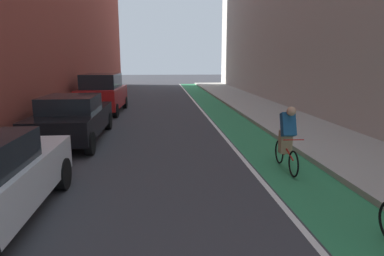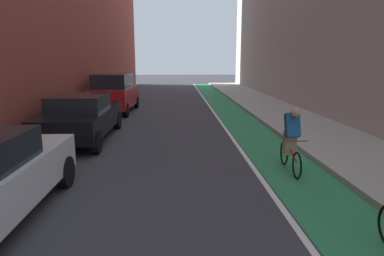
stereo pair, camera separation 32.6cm
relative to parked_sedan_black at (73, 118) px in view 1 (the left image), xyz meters
name	(u,v)px [view 1 (the left image)]	position (x,y,z in m)	size (l,w,h in m)	color
ground_plane	(161,125)	(2.87, 2.67, -0.79)	(97.13, 97.13, 0.00)	#38383D
bike_lane_paint	(225,116)	(5.99, 4.67, -0.79)	(1.60, 44.15, 0.00)	#2D8451
lane_divider_stripe	(207,116)	(5.09, 4.67, -0.79)	(0.12, 44.15, 0.00)	white
sidewalk_right	(271,114)	(8.30, 4.67, -0.72)	(3.03, 44.15, 0.14)	#A8A59E
parked_sedan_black	(73,118)	(0.00, 0.00, 0.00)	(1.94, 4.72, 1.53)	black
parked_suv_red	(103,93)	(0.00, 6.10, 0.23)	(2.06, 4.28, 1.98)	red
cyclist_trailing	(287,136)	(5.90, -3.52, 0.06)	(0.48, 1.67, 1.59)	black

